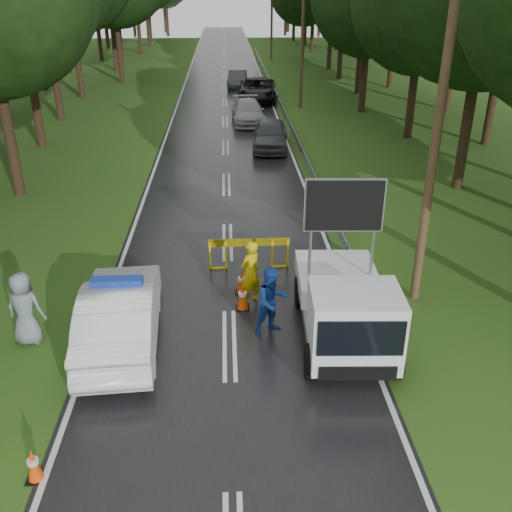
{
  "coord_description": "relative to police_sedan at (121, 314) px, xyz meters",
  "views": [
    {
      "loc": [
        0.03,
        -11.61,
        8.07
      ],
      "look_at": [
        0.77,
        2.23,
        1.3
      ],
      "focal_mm": 40.0,
      "sensor_mm": 36.0,
      "label": 1
    }
  ],
  "objects": [
    {
      "name": "barrier",
      "position": [
        3.25,
        3.75,
        -0.04
      ],
      "size": [
        2.46,
        0.07,
        1.02
      ],
      "rotation": [
        0.0,
        0.0,
        0.01
      ],
      "color": "yellow",
      "rests_on": "ground"
    },
    {
      "name": "utility_pole_mid",
      "position": [
        7.8,
        27.75,
        4.26
      ],
      "size": [
        1.4,
        0.24,
        10.0
      ],
      "color": "#473421",
      "rests_on": "ground"
    },
    {
      "name": "cone_right",
      "position": [
        6.1,
        3.29,
        -0.47
      ],
      "size": [
        0.33,
        0.33,
        0.71
      ],
      "color": "black",
      "rests_on": "ground"
    },
    {
      "name": "queue_car_second",
      "position": [
        4.01,
        23.46,
        -0.13
      ],
      "size": [
        2.05,
        4.74,
        1.36
      ],
      "primitive_type": "imported",
      "rotation": [
        0.0,
        0.0,
        0.03
      ],
      "color": "#AAABB2",
      "rests_on": "ground"
    },
    {
      "name": "utility_pole_far",
      "position": [
        7.8,
        53.75,
        4.26
      ],
      "size": [
        1.4,
        0.24,
        10.0
      ],
      "color": "#473421",
      "rests_on": "ground"
    },
    {
      "name": "queue_car_third",
      "position": [
        4.97,
        30.45,
        -0.02
      ],
      "size": [
        2.98,
        5.85,
        1.58
      ],
      "primitive_type": "imported",
      "rotation": [
        0.0,
        0.0,
        -0.06
      ],
      "color": "black",
      "rests_on": "ground"
    },
    {
      "name": "work_truck",
      "position": [
        5.4,
        -0.31,
        0.21
      ],
      "size": [
        2.32,
        4.82,
        3.77
      ],
      "rotation": [
        0.0,
        0.0,
        -0.05
      ],
      "color": "gray",
      "rests_on": "ground"
    },
    {
      "name": "bystander_right",
      "position": [
        -2.29,
        0.14,
        0.13
      ],
      "size": [
        1.01,
        0.75,
        1.88
      ],
      "primitive_type": "imported",
      "rotation": [
        0.0,
        0.0,
        2.96
      ],
      "color": "gray",
      "rests_on": "ground"
    },
    {
      "name": "cone_left_mid",
      "position": [
        -0.8,
        2.75,
        -0.47
      ],
      "size": [
        0.33,
        0.33,
        0.69
      ],
      "color": "black",
      "rests_on": "ground"
    },
    {
      "name": "guardrail",
      "position": [
        6.3,
        29.42,
        -0.26
      ],
      "size": [
        0.12,
        60.06,
        0.7
      ],
      "color": "gray",
      "rests_on": "ground"
    },
    {
      "name": "road",
      "position": [
        2.6,
        29.75,
        -0.8
      ],
      "size": [
        7.0,
        140.0,
        0.02
      ],
      "primitive_type": "cube",
      "color": "black",
      "rests_on": "ground"
    },
    {
      "name": "utility_pole_near",
      "position": [
        7.8,
        1.75,
        4.26
      ],
      "size": [
        1.4,
        0.24,
        10.0
      ],
      "color": "#473421",
      "rests_on": "ground"
    },
    {
      "name": "civilian",
      "position": [
        3.67,
        0.25,
        0.09
      ],
      "size": [
        1.09,
        1.0,
        1.8
      ],
      "primitive_type": "imported",
      "rotation": [
        0.0,
        0.0,
        0.46
      ],
      "color": "#193FA2",
      "rests_on": "ground"
    },
    {
      "name": "cone_center",
      "position": [
        2.98,
        1.38,
        -0.43
      ],
      "size": [
        0.37,
        0.37,
        0.78
      ],
      "color": "black",
      "rests_on": "ground"
    },
    {
      "name": "ground",
      "position": [
        2.6,
        -0.25,
        -0.81
      ],
      "size": [
        160.0,
        160.0,
        0.0
      ],
      "primitive_type": "plane",
      "color": "#2C4F16",
      "rests_on": "ground"
    },
    {
      "name": "queue_car_fourth",
      "position": [
        3.66,
        36.45,
        -0.16
      ],
      "size": [
        1.76,
        4.07,
        1.3
      ],
      "primitive_type": "imported",
      "rotation": [
        0.0,
        0.0,
        -0.1
      ],
      "color": "#44464C",
      "rests_on": "ground"
    },
    {
      "name": "cone_near_left",
      "position": [
        -0.9,
        -4.25,
        -0.47
      ],
      "size": [
        0.33,
        0.33,
        0.7
      ],
      "color": "black",
      "rests_on": "ground"
    },
    {
      "name": "officer",
      "position": [
        3.21,
        1.75,
        0.11
      ],
      "size": [
        0.79,
        0.77,
        1.84
      ],
      "primitive_type": "imported",
      "rotation": [
        0.0,
        0.0,
        3.87
      ],
      "color": "yellow",
      "rests_on": "ground"
    },
    {
      "name": "queue_car_first",
      "position": [
        4.94,
        17.46,
        -0.07
      ],
      "size": [
        2.14,
        4.5,
        1.49
      ],
      "primitive_type": "imported",
      "rotation": [
        0.0,
        0.0,
        -0.09
      ],
      "color": "#45494E",
      "rests_on": "ground"
    },
    {
      "name": "police_sedan",
      "position": [
        0.0,
        0.0,
        0.0
      ],
      "size": [
        2.03,
        4.99,
        1.77
      ],
      "rotation": [
        0.0,
        0.0,
        3.21
      ],
      "color": "white",
      "rests_on": "ground"
    },
    {
      "name": "cone_far",
      "position": [
        2.98,
        2.25,
        -0.44
      ],
      "size": [
        0.36,
        0.36,
        0.75
      ],
      "color": "black",
      "rests_on": "ground"
    }
  ]
}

